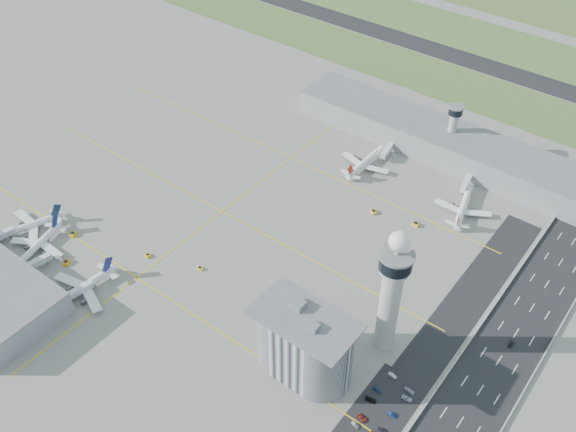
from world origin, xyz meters
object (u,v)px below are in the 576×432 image
Objects in this scene: tug_3 at (200,268)px; car_lot_8 at (382,430)px; airplane_near_a at (25,224)px; tug_1 at (66,262)px; secondary_tower at (453,126)px; jet_bridge_near_2 at (65,301)px; jet_bridge_near_1 at (24,271)px; car_lot_9 at (392,415)px; car_hw_1 at (511,344)px; tug_0 at (73,234)px; tug_4 at (374,211)px; car_lot_3 at (371,400)px; tug_5 at (415,224)px; tug_2 at (148,255)px; airplane_far_b at (464,204)px; admin_building at (304,343)px; jet_bridge_far_0 at (391,146)px; airplane_far_a at (366,159)px; airplane_near_b at (35,244)px; car_lot_5 at (392,375)px; car_lot_2 at (362,418)px; car_lot_1 at (355,425)px; car_lot_4 at (377,390)px; car_lot_10 at (407,398)px; control_tower at (392,288)px; jet_bridge_far_1 at (469,178)px; car_lot_11 at (410,391)px.

tug_3 is 0.84× the size of car_lot_8.
airplane_near_a reaches higher than tug_1.
secondary_tower is 2.28× the size of jet_bridge_near_2.
jet_bridge_near_1 is 180.44m from car_lot_9.
car_lot_8 is 71.57m from car_hw_1.
tug_0 is at bearing 89.14° from car_lot_9.
tug_4 is (106.82, 138.78, -1.88)m from jet_bridge_near_1.
tug_5 is at bearing 10.65° from car_lot_3.
tug_2 is at bearing -29.68° from jet_bridge_near_1.
airplane_far_b is at bearing -54.49° from secondary_tower.
tug_2 is (-98.51, 4.97, -14.49)m from admin_building.
jet_bridge_far_0 is at bearing -137.56° from tug_0.
airplane_far_a is at bearing -5.60° from tug_2.
jet_bridge_near_2 is at bearing 56.45° from airplane_near_b.
tug_2 is at bearing -114.61° from secondary_tower.
tug_5 is at bearing 25.94° from car_lot_5.
tug_1 is at bearing -33.29° from jet_bridge_far_0.
tug_1 is 0.92× the size of car_lot_9.
tug_1 is at bearing 94.41° from car_lot_9.
secondary_tower is at bearing 97.29° from admin_building.
car_lot_2 is at bearing -176.00° from car_lot_5.
car_lot_8 is at bearing -69.13° from jet_bridge_near_1.
secondary_tower is 0.89× the size of airplane_near_b.
airplane_far_b is 10.67× the size of tug_4.
airplane_near_a reaches higher than tug_0.
jet_bridge_near_1 is 176.09m from car_lot_5.
tug_2 is 0.85× the size of car_lot_8.
secondary_tower reaches higher than tug_3.
airplane_near_a is 192.62m from car_lot_1.
car_lot_4 is at bearing -60.62° from jet_bridge_near_2.
tug_2 is 139.12m from car_lot_9.
admin_building is at bearing 85.31° from airplane_near_b.
tug_5 is 103.84m from car_lot_10.
jet_bridge_far_0 reaches higher than car_lot_2.
car_lot_9 is (94.30, -129.22, -4.47)m from airplane_far_a.
control_tower is at bearing -14.81° from tug_1.
airplane_far_a reaches higher than car_lot_4.
jet_bridge_far_1 reaches higher than tug_3.
car_lot_9 is at bearing -26.04° from tug_1.
tug_5 is 120.43m from car_lot_1.
admin_building is (-20.01, -30.00, -19.74)m from control_tower.
jet_bridge_near_2 and jet_bridge_far_1 have the same top height.
tug_4 is at bearing 31.22° from car_lot_10.
jet_bridge_near_1 is 3.20× the size of car_lot_10.
jet_bridge_near_1 reaches higher than tug_2.
car_lot_3 is at bearing -122.60° from car_hw_1.
jet_bridge_far_1 is 157.40m from tug_3.
control_tower is 17.42× the size of car_lot_9.
car_lot_11 is at bearing -119.71° from car_hw_1.
car_lot_10 is (10.12, -5.86, -0.00)m from car_lot_5.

